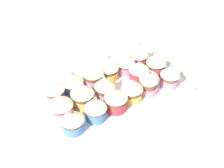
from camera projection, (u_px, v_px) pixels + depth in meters
ground_plane at (112, 98)px, 84.68cm from camera, size 180.00×180.00×3.00cm
baking_tray at (112, 93)px, 83.30cm from camera, size 44.04×24.98×1.20cm
cupcake_0 at (139, 54)px, 91.04cm from camera, size 6.08×6.08×7.60cm
cupcake_1 at (126, 63)px, 87.93cm from camera, size 6.04×6.04×6.94cm
cupcake_2 at (108, 68)px, 85.27cm from camera, size 6.50×6.50×7.99cm
cupcake_3 at (93, 76)px, 83.23cm from camera, size 6.40×6.40×6.47cm
cupcake_4 at (72, 81)px, 81.00cm from camera, size 6.69×6.69×7.05cm
cupcake_5 at (54, 90)px, 77.88cm from camera, size 5.92×5.92×7.10cm
cupcake_6 at (156, 63)px, 87.36cm from camera, size 6.33×6.33×7.72cm
cupcake_7 at (138, 70)px, 84.83cm from camera, size 6.28×6.28×6.96cm
cupcake_8 at (105, 87)px, 78.80cm from camera, size 5.92×5.92×7.67cm
cupcake_9 at (83, 94)px, 76.05cm from camera, size 6.53×6.53×7.82cm
cupcake_10 at (61, 105)px, 73.65cm from camera, size 6.76×6.76×6.94cm
cupcake_11 at (170, 75)px, 82.54cm from camera, size 5.85×5.85×7.55cm
cupcake_12 at (149, 83)px, 80.50cm from camera, size 5.72×5.72×7.38cm
cupcake_13 at (132, 89)px, 78.09cm from camera, size 6.28×6.28×7.67cm
cupcake_14 at (116, 99)px, 75.36cm from camera, size 6.42×6.42×7.38cm
cupcake_15 at (96, 108)px, 72.58cm from camera, size 6.02×6.02×7.49cm
cupcake_16 at (73, 120)px, 69.82cm from camera, size 5.98×5.98×7.21cm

